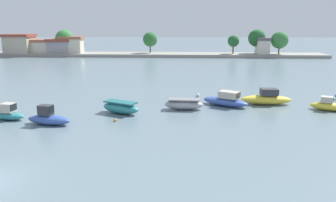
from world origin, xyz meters
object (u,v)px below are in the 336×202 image
(moored_boat_7, at_px, (266,99))
(moored_boat_8, at_px, (329,106))
(moored_boat_6, at_px, (226,100))
(moored_boat_5, at_px, (184,104))
(moored_boat_3, at_px, (49,118))
(moored_boat_4, at_px, (121,108))
(mooring_buoy_2, at_px, (198,95))
(moored_boat_2, at_px, (8,114))
(mooring_buoy_0, at_px, (115,120))

(moored_boat_7, relative_size, moored_boat_8, 1.41)
(moored_boat_6, bearing_deg, moored_boat_5, -128.79)
(moored_boat_3, xyz_separation_m, moored_boat_4, (5.52, 3.89, 0.03))
(moored_boat_6, relative_size, moored_boat_8, 1.37)
(moored_boat_4, xyz_separation_m, mooring_buoy_2, (7.75, 7.78, -0.35))
(moored_boat_4, relative_size, moored_boat_7, 0.80)
(moored_boat_3, bearing_deg, moored_boat_6, 35.20)
(moored_boat_5, height_order, mooring_buoy_2, moored_boat_5)
(moored_boat_2, distance_m, moored_boat_6, 21.24)
(moored_boat_4, height_order, mooring_buoy_0, moored_boat_4)
(moored_boat_2, bearing_deg, moored_boat_5, 25.68)
(moored_boat_8, bearing_deg, mooring_buoy_2, 178.38)
(moored_boat_2, bearing_deg, moored_boat_7, 25.91)
(moored_boat_2, xyz_separation_m, mooring_buoy_0, (9.80, -0.12, -0.41))
(moored_boat_3, bearing_deg, mooring_buoy_0, 21.62)
(moored_boat_3, xyz_separation_m, moored_boat_5, (11.64, 5.72, -0.02))
(moored_boat_4, xyz_separation_m, moored_boat_7, (14.98, 4.44, 0.06))
(moored_boat_4, bearing_deg, moored_boat_8, 31.45)
(moored_boat_5, xyz_separation_m, moored_boat_7, (8.85, 2.61, 0.11))
(moored_boat_5, relative_size, mooring_buoy_0, 15.28)
(moored_boat_3, relative_size, moored_boat_4, 0.97)
(moored_boat_8, height_order, mooring_buoy_0, moored_boat_8)
(moored_boat_6, height_order, moored_boat_7, moored_boat_7)
(moored_boat_2, height_order, moored_boat_7, moored_boat_7)
(moored_boat_2, xyz_separation_m, mooring_buoy_2, (17.52, 10.46, -0.32))
(moored_boat_3, bearing_deg, moored_boat_4, 45.62)
(moored_boat_6, bearing_deg, mooring_buoy_0, -118.77)
(moored_boat_7, bearing_deg, moored_boat_6, -168.29)
(moored_boat_2, relative_size, moored_boat_3, 0.82)
(moored_boat_3, relative_size, moored_boat_7, 0.78)
(moored_boat_6, height_order, mooring_buoy_2, moored_boat_6)
(moored_boat_3, xyz_separation_m, moored_boat_6, (16.07, 7.41, 0.05))
(moored_boat_5, height_order, moored_boat_6, moored_boat_6)
(moored_boat_2, bearing_deg, moored_boat_8, 18.94)
(moored_boat_5, distance_m, moored_boat_8, 14.51)
(moored_boat_3, bearing_deg, moored_boat_8, 23.50)
(moored_boat_2, bearing_deg, moored_boat_4, 25.18)
(moored_boat_6, distance_m, mooring_buoy_0, 12.28)
(moored_boat_3, relative_size, moored_boat_5, 1.04)
(moored_boat_3, height_order, moored_boat_4, moored_boat_3)
(moored_boat_7, xyz_separation_m, mooring_buoy_0, (-14.95, -7.24, -0.50))
(moored_boat_6, xyz_separation_m, mooring_buoy_0, (-10.52, -6.32, -0.46))
(moored_boat_2, xyz_separation_m, moored_boat_3, (4.25, -1.22, 0.00))
(moored_boat_3, distance_m, moored_boat_4, 6.76)
(moored_boat_7, bearing_deg, mooring_buoy_2, 155.15)
(moored_boat_4, relative_size, moored_boat_6, 0.82)
(moored_boat_7, bearing_deg, moored_boat_3, -157.90)
(moored_boat_3, relative_size, moored_boat_8, 1.10)
(moored_boat_8, height_order, mooring_buoy_2, moored_boat_8)
(moored_boat_6, relative_size, mooring_buoy_2, 11.94)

